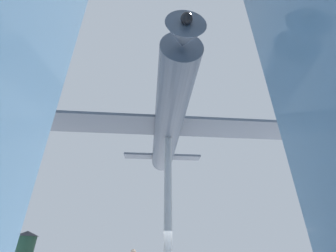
% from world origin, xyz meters
% --- Properties ---
extents(support_pylon_central, '(0.44, 0.44, 7.83)m').
position_xyz_m(support_pylon_central, '(0.00, 0.00, 3.91)').
color(support_pylon_central, '#999EA3').
rests_on(support_pylon_central, ground_plane).
extents(suspended_airplane, '(20.79, 14.50, 3.06)m').
position_xyz_m(suspended_airplane, '(-0.02, 0.15, 8.74)').
color(suspended_airplane, '#4C5666').
rests_on(suspended_airplane, support_pylon_central).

